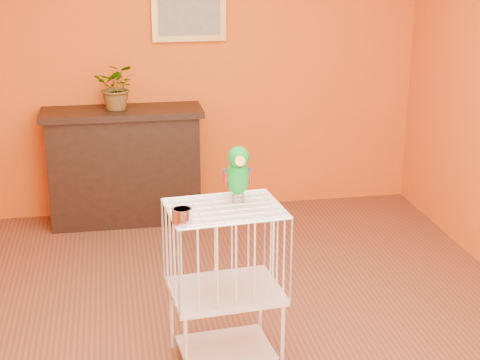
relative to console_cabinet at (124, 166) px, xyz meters
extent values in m
plane|color=brown|center=(0.60, -2.02, -0.49)|extent=(4.50, 4.50, 0.00)
plane|color=#E25A15|center=(0.60, 0.23, 0.81)|extent=(4.00, 0.00, 4.00)
plane|color=#E25A15|center=(0.60, -4.27, 0.81)|extent=(4.00, 0.00, 4.00)
cube|color=black|center=(0.00, 0.00, -0.03)|extent=(1.24, 0.41, 0.93)
cube|color=black|center=(0.00, 0.00, 0.46)|extent=(1.32, 0.48, 0.05)
cube|color=black|center=(0.00, -0.18, -0.03)|extent=(0.87, 0.02, 0.47)
cube|color=maroon|center=(-0.26, -0.05, -0.13)|extent=(0.05, 0.19, 0.29)
cube|color=#2B4321|center=(-0.17, -0.05, -0.13)|extent=(0.05, 0.19, 0.29)
cube|color=maroon|center=(-0.08, -0.05, -0.13)|extent=(0.05, 0.19, 0.29)
cube|color=#2B4321|center=(0.02, -0.05, -0.13)|extent=(0.05, 0.19, 0.29)
cube|color=maroon|center=(0.13, -0.05, -0.13)|extent=(0.05, 0.19, 0.29)
imported|color=#26722D|center=(-0.02, 0.01, 0.64)|extent=(0.42, 0.45, 0.30)
cube|color=#C39045|center=(0.60, 0.20, 1.26)|extent=(0.62, 0.03, 0.50)
cube|color=gray|center=(0.60, 0.19, 1.26)|extent=(0.52, 0.01, 0.40)
cube|color=silver|center=(0.50, -2.32, -0.42)|extent=(0.55, 0.45, 0.02)
cube|color=silver|center=(0.50, -2.32, -0.05)|extent=(0.65, 0.52, 0.04)
cube|color=silver|center=(0.50, -2.32, 0.44)|extent=(0.65, 0.52, 0.01)
cylinder|color=silver|center=(0.24, -2.56, -0.28)|extent=(0.02, 0.02, 0.42)
cylinder|color=silver|center=(0.79, -2.51, -0.28)|extent=(0.02, 0.02, 0.42)
cylinder|color=silver|center=(0.20, -2.14, -0.28)|extent=(0.02, 0.02, 0.42)
cylinder|color=silver|center=(0.75, -2.09, -0.28)|extent=(0.02, 0.02, 0.42)
cylinder|color=silver|center=(0.25, -2.51, 0.49)|extent=(0.10, 0.10, 0.07)
cylinder|color=#59544C|center=(0.56, -2.24, 0.47)|extent=(0.01, 0.01, 0.05)
cylinder|color=#59544C|center=(0.61, -2.25, 0.47)|extent=(0.01, 0.01, 0.05)
ellipsoid|color=#0A9021|center=(0.58, -2.25, 0.59)|extent=(0.14, 0.19, 0.24)
ellipsoid|color=#0A9021|center=(0.58, -2.28, 0.72)|extent=(0.12, 0.13, 0.12)
cone|color=orange|center=(0.58, -2.34, 0.71)|extent=(0.06, 0.08, 0.08)
cone|color=black|center=(0.58, -2.32, 0.69)|extent=(0.03, 0.03, 0.03)
sphere|color=black|center=(0.54, -2.30, 0.73)|extent=(0.02, 0.02, 0.02)
sphere|color=black|center=(0.62, -2.31, 0.73)|extent=(0.02, 0.02, 0.02)
ellipsoid|color=#A50C0C|center=(0.52, -2.23, 0.58)|extent=(0.03, 0.07, 0.08)
ellipsoid|color=navy|center=(0.65, -2.24, 0.58)|extent=(0.03, 0.07, 0.08)
cone|color=#0A9021|center=(0.59, -2.17, 0.52)|extent=(0.08, 0.17, 0.13)
camera|label=1|loc=(-0.08, -6.01, 1.85)|focal=55.00mm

